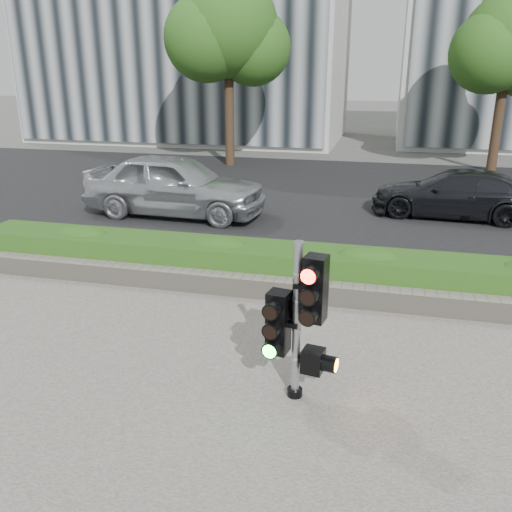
# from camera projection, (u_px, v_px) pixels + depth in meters

# --- Properties ---
(ground) EXTENTS (120.00, 120.00, 0.00)m
(ground) POSITION_uv_depth(u_px,v_px,m) (247.00, 352.00, 7.56)
(ground) COLOR #51514C
(ground) RESTS_ON ground
(sidewalk) EXTENTS (16.00, 11.00, 0.03)m
(sidewalk) POSITION_uv_depth(u_px,v_px,m) (182.00, 475.00, 5.27)
(sidewalk) COLOR #9E9389
(sidewalk) RESTS_ON ground
(road) EXTENTS (60.00, 13.00, 0.02)m
(road) POSITION_uv_depth(u_px,v_px,m) (329.00, 195.00, 16.72)
(road) COLOR black
(road) RESTS_ON ground
(curb) EXTENTS (60.00, 0.25, 0.12)m
(curb) POSITION_uv_depth(u_px,v_px,m) (288.00, 270.00, 10.43)
(curb) COLOR gray
(curb) RESTS_ON ground
(stone_wall) EXTENTS (12.00, 0.32, 0.34)m
(stone_wall) POSITION_uv_depth(u_px,v_px,m) (275.00, 288.00, 9.24)
(stone_wall) COLOR gray
(stone_wall) RESTS_ON sidewalk
(hedge) EXTENTS (12.00, 1.00, 0.68)m
(hedge) POSITION_uv_depth(u_px,v_px,m) (283.00, 266.00, 9.78)
(hedge) COLOR #478F2C
(hedge) RESTS_ON sidewalk
(tree_left) EXTENTS (4.61, 4.03, 7.34)m
(tree_left) POSITION_uv_depth(u_px,v_px,m) (228.00, 30.00, 20.25)
(tree_left) COLOR black
(tree_left) RESTS_ON ground
(tree_right) EXTENTS (4.10, 3.58, 6.53)m
(tree_right) POSITION_uv_depth(u_px,v_px,m) (508.00, 45.00, 19.10)
(tree_right) COLOR black
(tree_right) RESTS_ON ground
(traffic_signal) EXTENTS (0.70, 0.55, 1.95)m
(traffic_signal) POSITION_uv_depth(u_px,v_px,m) (300.00, 314.00, 6.18)
(traffic_signal) COLOR black
(traffic_signal) RESTS_ON sidewalk
(car_silver) EXTENTS (4.86, 2.11, 1.63)m
(car_silver) POSITION_uv_depth(u_px,v_px,m) (175.00, 185.00, 14.23)
(car_silver) COLOR silver
(car_silver) RESTS_ON road
(car_dark) EXTENTS (4.35, 2.05, 1.23)m
(car_dark) POSITION_uv_depth(u_px,v_px,m) (455.00, 194.00, 14.16)
(car_dark) COLOR black
(car_dark) RESTS_ON road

